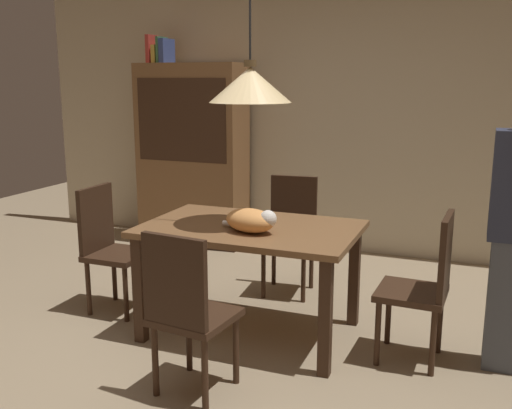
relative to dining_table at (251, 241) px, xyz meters
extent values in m
plane|color=#998466|center=(-0.07, -0.45, -0.65)|extent=(10.00, 10.00, 0.00)
cube|color=beige|center=(-0.07, 2.20, 0.80)|extent=(6.40, 0.10, 2.90)
cube|color=brown|center=(0.00, 0.00, 0.08)|extent=(1.40, 0.90, 0.04)
cube|color=#382316|center=(-0.62, -0.39, -0.29)|extent=(0.07, 0.07, 0.71)
cube|color=#382316|center=(0.62, -0.39, -0.29)|extent=(0.07, 0.07, 0.71)
cube|color=#382316|center=(-0.62, 0.39, -0.29)|extent=(0.07, 0.07, 0.71)
cube|color=#382316|center=(0.62, 0.39, -0.29)|extent=(0.07, 0.07, 0.71)
cube|color=#382316|center=(-1.05, 0.00, -0.22)|extent=(0.40, 0.40, 0.04)
cube|color=#322014|center=(-1.23, 0.00, 0.04)|extent=(0.04, 0.38, 0.48)
cylinder|color=#382316|center=(-0.89, -0.16, -0.44)|extent=(0.04, 0.04, 0.41)
cylinder|color=#382316|center=(-0.89, 0.16, -0.44)|extent=(0.04, 0.04, 0.41)
cylinder|color=#382316|center=(-1.21, -0.16, -0.44)|extent=(0.04, 0.04, 0.41)
cylinder|color=#382316|center=(-1.21, 0.16, -0.44)|extent=(0.04, 0.04, 0.41)
cube|color=#382316|center=(0.00, 0.80, -0.22)|extent=(0.43, 0.43, 0.04)
cube|color=#322014|center=(-0.02, 0.98, 0.04)|extent=(0.38, 0.07, 0.48)
cylinder|color=#382316|center=(-0.15, 0.63, -0.44)|extent=(0.04, 0.04, 0.41)
cylinder|color=#382316|center=(0.17, 0.65, -0.44)|extent=(0.04, 0.04, 0.41)
cylinder|color=#382316|center=(-0.17, 0.95, -0.44)|extent=(0.04, 0.04, 0.41)
cylinder|color=#382316|center=(0.15, 0.97, -0.44)|extent=(0.04, 0.04, 0.41)
cube|color=#382316|center=(1.05, 0.00, -0.22)|extent=(0.42, 0.42, 0.04)
cube|color=#322014|center=(1.23, -0.01, 0.04)|extent=(0.05, 0.38, 0.48)
cylinder|color=#382316|center=(0.90, 0.17, -0.44)|extent=(0.04, 0.04, 0.41)
cylinder|color=#382316|center=(0.88, -0.15, -0.44)|extent=(0.04, 0.04, 0.41)
cylinder|color=#382316|center=(1.22, 0.15, -0.44)|extent=(0.04, 0.04, 0.41)
cylinder|color=#382316|center=(1.20, -0.17, -0.44)|extent=(0.04, 0.04, 0.41)
cube|color=#382316|center=(0.00, -0.80, -0.22)|extent=(0.44, 0.44, 0.04)
cube|color=#322014|center=(-0.02, -0.98, 0.04)|extent=(0.38, 0.08, 0.48)
cylinder|color=#382316|center=(0.18, -0.66, -0.44)|extent=(0.04, 0.04, 0.41)
cylinder|color=#382316|center=(-0.14, -0.62, -0.44)|extent=(0.04, 0.04, 0.41)
cylinder|color=#382316|center=(0.14, -0.98, -0.44)|extent=(0.04, 0.04, 0.41)
cylinder|color=#382316|center=(-0.18, -0.94, -0.44)|extent=(0.04, 0.04, 0.41)
ellipsoid|color=#E59951|center=(0.06, -0.15, 0.18)|extent=(0.38, 0.30, 0.15)
sphere|color=white|center=(0.18, -0.17, 0.20)|extent=(0.11, 0.11, 0.11)
cylinder|color=white|center=(-0.06, -0.09, 0.13)|extent=(0.18, 0.04, 0.04)
cone|color=beige|center=(0.00, 0.00, 1.01)|extent=(0.52, 0.52, 0.22)
cylinder|color=#513D23|center=(0.00, 0.00, 1.14)|extent=(0.08, 0.08, 0.04)
cube|color=brown|center=(-1.40, 1.87, 0.28)|extent=(1.10, 0.44, 1.85)
cube|color=#382316|center=(-1.40, 1.65, 0.65)|extent=(0.97, 0.01, 0.81)
cube|color=#382316|center=(-1.40, 1.87, -0.61)|extent=(1.12, 0.45, 0.08)
cube|color=#B73833|center=(-1.83, 1.87, 1.34)|extent=(0.04, 0.22, 0.28)
cube|color=gold|center=(-1.78, 1.87, 1.29)|extent=(0.04, 0.20, 0.18)
cube|color=#427A4C|center=(-1.73, 1.87, 1.33)|extent=(0.03, 0.20, 0.26)
cube|color=#384C93|center=(-1.67, 1.87, 1.32)|extent=(0.06, 0.24, 0.24)
camera|label=1|loc=(1.39, -3.42, 1.05)|focal=40.66mm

